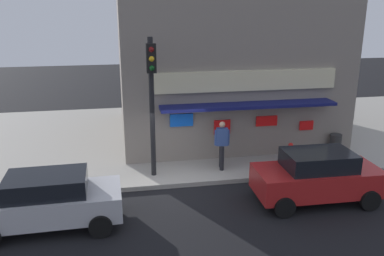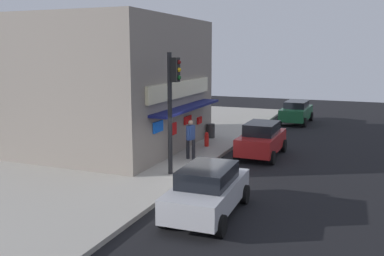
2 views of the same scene
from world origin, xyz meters
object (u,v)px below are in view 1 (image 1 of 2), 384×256
at_px(fire_hydrant, 290,152).
at_px(pedestrian, 222,143).
at_px(traffic_light, 152,90).
at_px(trash_can, 335,144).
at_px(parked_car_silver, 48,200).
at_px(parked_car_red, 317,176).

xyz_separation_m(fire_hydrant, pedestrian, (-2.84, -0.23, 0.65)).
xyz_separation_m(traffic_light, trash_can, (7.61, 1.02, -2.75)).
bearing_deg(parked_car_silver, traffic_light, 39.58).
distance_m(trash_can, pedestrian, 5.15).
xyz_separation_m(traffic_light, parked_car_red, (4.97, -2.56, -2.46)).
bearing_deg(parked_car_red, parked_car_silver, -179.21).
bearing_deg(pedestrian, trash_can, 8.74).
relative_size(pedestrian, parked_car_silver, 0.45).
bearing_deg(pedestrian, parked_car_silver, -153.31).
bearing_deg(pedestrian, fire_hydrant, 4.67).
distance_m(traffic_light, fire_hydrant, 6.10).
xyz_separation_m(fire_hydrant, parked_car_red, (-0.43, -3.03, 0.33)).
relative_size(fire_hydrant, parked_car_red, 0.19).
relative_size(traffic_light, parked_car_red, 1.24).
relative_size(fire_hydrant, trash_can, 0.94).
bearing_deg(traffic_light, pedestrian, 5.40).
bearing_deg(pedestrian, traffic_light, -174.60).
height_order(traffic_light, trash_can, traffic_light).
height_order(trash_can, parked_car_red, parked_car_red).
distance_m(parked_car_red, parked_car_silver, 8.20).
bearing_deg(parked_car_red, traffic_light, 152.80).
height_order(pedestrian, parked_car_red, pedestrian).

